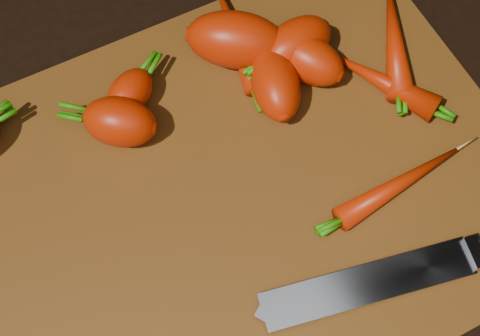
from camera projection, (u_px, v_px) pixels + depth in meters
name	position (u px, v px, depth m)	size (l,w,h in m)	color
ground	(245.00, 193.00, 0.62)	(2.00, 2.00, 0.01)	black
cutting_board	(245.00, 188.00, 0.61)	(0.50, 0.40, 0.01)	brown
carrot_1	(120.00, 122.00, 0.61)	(0.07, 0.05, 0.05)	#C32000
carrot_2	(236.00, 40.00, 0.64)	(0.10, 0.06, 0.06)	#C32000
carrot_3	(275.00, 85.00, 0.62)	(0.08, 0.05, 0.05)	#C32000
carrot_4	(296.00, 44.00, 0.64)	(0.08, 0.05, 0.05)	#C32000
carrot_5	(130.00, 93.00, 0.63)	(0.06, 0.04, 0.04)	#C32000
carrot_6	(307.00, 58.00, 0.64)	(0.08, 0.05, 0.05)	#C32000
carrot_7	(394.00, 40.00, 0.66)	(0.13, 0.03, 0.03)	#C32000
carrot_8	(399.00, 184.00, 0.59)	(0.13, 0.02, 0.02)	#C32000
carrot_9	(385.00, 83.00, 0.63)	(0.11, 0.03, 0.03)	#C32000
carrot_10	(236.00, 36.00, 0.66)	(0.13, 0.02, 0.02)	#C32000
knife	(388.00, 278.00, 0.56)	(0.30, 0.08, 0.02)	gray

